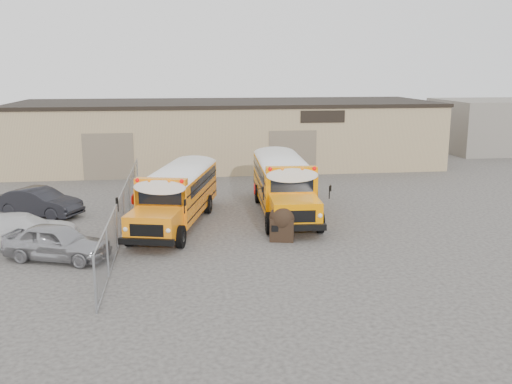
{
  "coord_description": "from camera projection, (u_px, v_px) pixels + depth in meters",
  "views": [
    {
      "loc": [
        -3.44,
        -22.03,
        7.04
      ],
      "look_at": [
        -0.11,
        2.74,
        1.6
      ],
      "focal_mm": 40.0,
      "sensor_mm": 36.0,
      "label": 1
    }
  ],
  "objects": [
    {
      "name": "car_silver",
      "position": [
        57.0,
        242.0,
        21.29
      ],
      "size": [
        4.33,
        2.91,
        1.37
      ],
      "primitive_type": "imported",
      "rotation": [
        0.0,
        0.0,
        1.22
      ],
      "color": "#A3A3A8",
      "rests_on": "ground"
    },
    {
      "name": "car_dark",
      "position": [
        40.0,
        202.0,
        27.61
      ],
      "size": [
        4.41,
        3.2,
        1.38
      ],
      "primitive_type": "imported",
      "rotation": [
        0.0,
        0.0,
        1.1
      ],
      "color": "black",
      "rests_on": "ground"
    },
    {
      "name": "school_bus_right",
      "position": [
        271.0,
        161.0,
        33.94
      ],
      "size": [
        3.13,
        9.63,
        2.79
      ],
      "color": "#FF8E00",
      "rests_on": "ground"
    },
    {
      "name": "tarp_bundle",
      "position": [
        282.0,
        222.0,
        23.74
      ],
      "size": [
        1.16,
        1.09,
        1.48
      ],
      "color": "black",
      "rests_on": "ground"
    },
    {
      "name": "warehouse",
      "position": [
        226.0,
        133.0,
        42.14
      ],
      "size": [
        30.2,
        10.2,
        4.67
      ],
      "color": "#9A805F",
      "rests_on": "ground"
    },
    {
      "name": "ground",
      "position": [
        268.0,
        244.0,
        23.28
      ],
      "size": [
        120.0,
        120.0,
        0.0
      ],
      "primitive_type": "plane",
      "color": "#3B3936",
      "rests_on": "ground"
    },
    {
      "name": "car_white",
      "position": [
        22.0,
        229.0,
        23.08
      ],
      "size": [
        4.7,
        2.52,
        1.3
      ],
      "primitive_type": "imported",
      "rotation": [
        0.0,
        0.0,
        1.73
      ],
      "color": "silver",
      "rests_on": "ground"
    },
    {
      "name": "chainlink_fence",
      "position": [
        124.0,
        210.0,
        25.22
      ],
      "size": [
        0.07,
        18.07,
        1.81
      ],
      "color": "gray",
      "rests_on": "ground"
    },
    {
      "name": "school_bus_left",
      "position": [
        202.0,
        170.0,
        31.53
      ],
      "size": [
        4.31,
        9.26,
        2.63
      ],
      "color": "orange",
      "rests_on": "ground"
    },
    {
      "name": "distant_building_right",
      "position": [
        500.0,
        125.0,
        49.18
      ],
      "size": [
        10.0,
        8.0,
        4.4
      ],
      "primitive_type": "cube",
      "color": "gray",
      "rests_on": "ground"
    }
  ]
}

